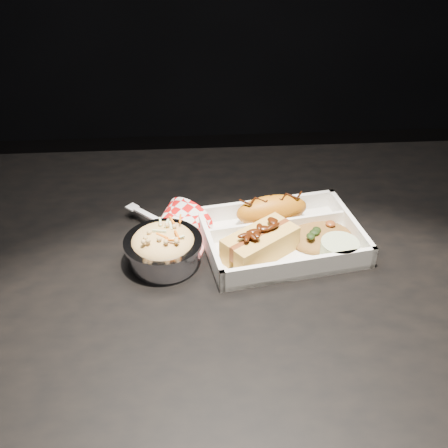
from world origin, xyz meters
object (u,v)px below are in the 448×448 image
(food_tray, at_px, (281,240))
(fried_pastry, at_px, (272,210))
(napkin_fork, at_px, (169,228))
(dining_table, at_px, (254,304))
(hotdog, at_px, (260,242))
(foil_coleslaw_cup, at_px, (163,247))

(food_tray, distance_m, fried_pastry, 0.06)
(food_tray, height_order, napkin_fork, napkin_fork)
(dining_table, height_order, hotdog, hotdog)
(dining_table, xyz_separation_m, napkin_fork, (-0.14, 0.08, 0.11))
(hotdog, relative_size, napkin_fork, 0.85)
(hotdog, bearing_deg, dining_table, -162.35)
(fried_pastry, relative_size, foil_coleslaw_cup, 1.02)
(hotdog, bearing_deg, fried_pastry, 34.39)
(food_tray, relative_size, fried_pastry, 2.22)
(dining_table, height_order, fried_pastry, fried_pastry)
(food_tray, bearing_deg, dining_table, -146.79)
(fried_pastry, relative_size, hotdog, 0.95)
(dining_table, distance_m, hotdog, 0.12)
(napkin_fork, bearing_deg, dining_table, 13.49)
(food_tray, height_order, foil_coleslaw_cup, foil_coleslaw_cup)
(hotdog, height_order, foil_coleslaw_cup, foil_coleslaw_cup)
(food_tray, xyz_separation_m, fried_pastry, (-0.01, 0.05, 0.02))
(hotdog, height_order, napkin_fork, napkin_fork)
(food_tray, xyz_separation_m, hotdog, (-0.04, -0.03, 0.02))
(food_tray, distance_m, foil_coleslaw_cup, 0.20)
(food_tray, distance_m, napkin_fork, 0.19)
(dining_table, height_order, food_tray, food_tray)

